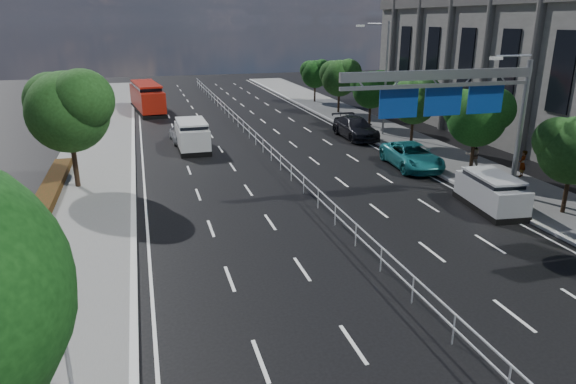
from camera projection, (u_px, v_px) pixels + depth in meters
name	position (u px, v px, depth m)	size (l,w,h in m)	color
ground	(437.00, 329.00, 15.82)	(160.00, 160.00, 0.00)	black
kerb_near	(134.00, 381.00, 13.44)	(0.25, 140.00, 0.15)	silver
median_fence	(265.00, 148.00, 36.16)	(0.05, 85.00, 1.02)	silver
toilet_sign	(36.00, 295.00, 12.02)	(1.62, 0.18, 4.34)	gray
overhead_gantry	(458.00, 95.00, 24.96)	(10.24, 0.38, 7.45)	gray
streetlight_far	(383.00, 71.00, 40.60)	(2.78, 2.40, 9.00)	gray
civic_hall	(560.00, 58.00, 40.08)	(14.40, 36.00, 14.35)	slate
near_tree_back	(69.00, 107.00, 27.60)	(4.84, 4.51, 6.69)	black
far_tree_c	(575.00, 147.00, 24.04)	(3.52, 3.28, 4.94)	black
far_tree_d	(478.00, 114.00, 30.79)	(3.85, 3.59, 5.34)	black
far_tree_e	(415.00, 99.00, 37.66)	(3.63, 3.38, 5.13)	black
far_tree_f	(372.00, 88.00, 44.52)	(3.52, 3.28, 5.02)	black
far_tree_g	(340.00, 76.00, 51.26)	(3.96, 3.69, 5.45)	black
far_tree_h	(316.00, 72.00, 58.20)	(3.41, 3.18, 4.91)	black
white_minivan	(192.00, 135.00, 37.47)	(2.17, 4.97, 2.15)	black
red_bus	(147.00, 97.00, 53.13)	(3.49, 10.05, 2.94)	black
near_car_silver	(182.00, 132.00, 40.01)	(1.77, 4.39, 1.50)	#ACAFB3
near_car_dark	(144.00, 87.00, 66.69)	(1.63, 4.66, 1.54)	black
silver_minivan	(491.00, 192.00, 25.66)	(2.31, 4.50, 1.79)	black
parked_car_teal	(412.00, 156.00, 32.96)	(2.58, 5.59, 1.55)	#1B787C
parked_car_dark	(355.00, 128.00, 41.34)	(2.31, 5.69, 1.65)	black
pedestrian_a	(522.00, 164.00, 30.56)	(0.58, 0.38, 1.60)	gray
pedestrian_b	(473.00, 155.00, 32.01)	(0.90, 0.70, 1.84)	gray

